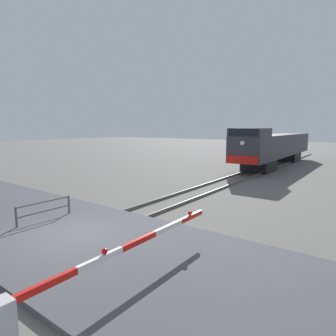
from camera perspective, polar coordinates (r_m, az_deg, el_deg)
The scene contains 7 objects.
ground_plane at distance 11.05m, azimuth -18.41°, elevation -13.08°, with size 160.00×160.00×0.00m, color #605E59.
rail_track_left at distance 11.59m, azimuth -20.52°, elevation -11.79°, with size 0.08×80.00×0.15m, color #59544C.
rail_track_right at distance 10.48m, azimuth -16.09°, elevation -13.73°, with size 0.08×80.00×0.15m, color #59544C.
road_surface at distance 11.02m, azimuth -18.43°, elevation -12.68°, with size 36.00×6.20×0.17m, color #47474C.
locomotive at distance 31.26m, azimuth 20.59°, elevation 4.04°, with size 2.76×18.21×3.87m.
crossing_gate at distance 6.36m, azimuth -20.72°, elevation -21.86°, with size 0.36×7.04×1.24m.
guard_railing at distance 12.82m, azimuth -23.48°, elevation -7.52°, with size 0.08×2.36×0.95m.
Camera 1 is at (8.53, -5.83, 3.91)m, focal length 30.48 mm.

